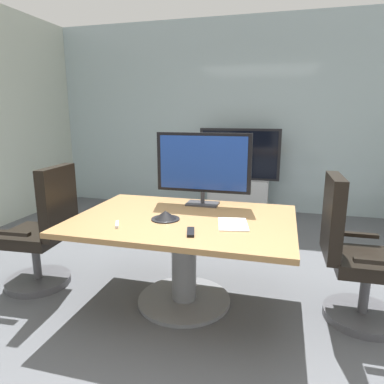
% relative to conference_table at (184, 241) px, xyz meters
% --- Properties ---
extents(ground_plane, '(7.55, 7.55, 0.00)m').
position_rel_conference_table_xyz_m(ground_plane, '(0.12, -0.25, -0.53)').
color(ground_plane, '#515459').
extents(wall_back_glass_partition, '(6.33, 0.10, 2.94)m').
position_rel_conference_table_xyz_m(wall_back_glass_partition, '(0.12, 3.03, 0.94)').
color(wall_back_glass_partition, '#9EB2B7').
rests_on(wall_back_glass_partition, ground).
extents(conference_table, '(1.70, 1.20, 0.72)m').
position_rel_conference_table_xyz_m(conference_table, '(0.00, 0.00, 0.00)').
color(conference_table, olive).
rests_on(conference_table, ground).
extents(office_chair_left, '(0.61, 0.59, 1.09)m').
position_rel_conference_table_xyz_m(office_chair_left, '(-1.27, -0.05, -0.08)').
color(office_chair_left, '#4C4C51').
rests_on(office_chair_left, ground).
extents(office_chair_right, '(0.60, 0.57, 1.09)m').
position_rel_conference_table_xyz_m(office_chair_right, '(1.27, 0.10, -0.08)').
color(office_chair_right, '#4C4C51').
rests_on(office_chair_right, ground).
extents(tv_monitor, '(0.84, 0.18, 0.64)m').
position_rel_conference_table_xyz_m(tv_monitor, '(0.05, 0.43, 0.55)').
color(tv_monitor, '#333338').
rests_on(tv_monitor, conference_table).
extents(wall_display_unit, '(1.20, 0.36, 1.31)m').
position_rel_conference_table_xyz_m(wall_display_unit, '(0.09, 2.67, -0.09)').
color(wall_display_unit, '#B7BABC').
rests_on(wall_display_unit, ground).
extents(conference_phone, '(0.22, 0.22, 0.07)m').
position_rel_conference_table_xyz_m(conference_phone, '(-0.12, -0.08, 0.22)').
color(conference_phone, black).
rests_on(conference_phone, conference_table).
extents(remote_control, '(0.09, 0.18, 0.02)m').
position_rel_conference_table_xyz_m(remote_control, '(0.15, -0.34, 0.20)').
color(remote_control, black).
rests_on(remote_control, conference_table).
extents(whiteboard_marker, '(0.07, 0.13, 0.02)m').
position_rel_conference_table_xyz_m(whiteboard_marker, '(-0.41, -0.32, 0.20)').
color(whiteboard_marker, silver).
rests_on(whiteboard_marker, conference_table).
extents(paper_notepad, '(0.27, 0.34, 0.01)m').
position_rel_conference_table_xyz_m(paper_notepad, '(0.40, -0.08, 0.20)').
color(paper_notepad, white).
rests_on(paper_notepad, conference_table).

